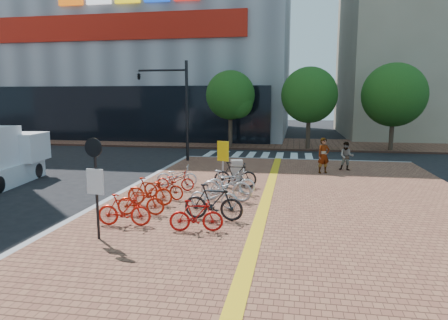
% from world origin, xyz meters
% --- Properties ---
extents(ground, '(120.00, 120.00, 0.00)m').
position_xyz_m(ground, '(0.00, 0.00, 0.00)').
color(ground, black).
rests_on(ground, ground).
extents(sidewalk, '(14.00, 34.00, 0.15)m').
position_xyz_m(sidewalk, '(3.00, -5.00, 0.07)').
color(sidewalk, brown).
rests_on(sidewalk, ground).
extents(tactile_strip, '(0.40, 34.00, 0.01)m').
position_xyz_m(tactile_strip, '(2.00, -5.00, 0.16)').
color(tactile_strip, gold).
rests_on(tactile_strip, sidewalk).
extents(kerb_west, '(0.25, 34.00, 0.15)m').
position_xyz_m(kerb_west, '(-4.00, -5.00, 0.08)').
color(kerb_west, gray).
rests_on(kerb_west, ground).
extents(kerb_north, '(14.00, 0.25, 0.15)m').
position_xyz_m(kerb_north, '(3.00, 12.00, 0.08)').
color(kerb_north, gray).
rests_on(kerb_north, ground).
extents(far_sidewalk, '(70.00, 8.00, 0.15)m').
position_xyz_m(far_sidewalk, '(0.00, 21.00, 0.07)').
color(far_sidewalk, brown).
rests_on(far_sidewalk, ground).
extents(department_store, '(36.00, 24.27, 28.00)m').
position_xyz_m(department_store, '(-15.99, 31.95, 13.98)').
color(department_store, gray).
rests_on(department_store, ground).
extents(building_beige, '(20.00, 18.00, 18.00)m').
position_xyz_m(building_beige, '(18.00, 32.00, 9.00)').
color(building_beige, gray).
rests_on(building_beige, ground).
extents(crosswalk, '(7.50, 4.00, 0.01)m').
position_xyz_m(crosswalk, '(0.50, 14.00, 0.01)').
color(crosswalk, silver).
rests_on(crosswalk, ground).
extents(street_trees, '(16.20, 4.60, 6.35)m').
position_xyz_m(street_trees, '(5.04, 17.45, 4.10)').
color(street_trees, '#38281E').
rests_on(street_trees, far_sidewalk).
extents(bike_0, '(1.68, 0.63, 0.99)m').
position_xyz_m(bike_0, '(-2.01, -2.46, 0.64)').
color(bike_0, red).
rests_on(bike_0, sidewalk).
extents(bike_1, '(1.62, 0.67, 0.94)m').
position_xyz_m(bike_1, '(-1.94, -1.34, 0.62)').
color(bike_1, '#A71E0B').
rests_on(bike_1, sidewalk).
extents(bike_2, '(1.70, 0.52, 1.01)m').
position_xyz_m(bike_2, '(-2.09, -0.07, 0.66)').
color(bike_2, '#B8230D').
rests_on(bike_2, sidewalk).
extents(bike_3, '(1.80, 0.93, 0.90)m').
position_xyz_m(bike_3, '(-1.91, 0.89, 0.60)').
color(bike_3, '#9E1C0B').
rests_on(bike_3, sidewalk).
extents(bike_4, '(1.65, 0.74, 0.84)m').
position_xyz_m(bike_4, '(-1.86, 2.27, 0.57)').
color(bike_4, '#A3150B').
rests_on(bike_4, sidewalk).
extents(bike_5, '(1.84, 0.86, 0.93)m').
position_xyz_m(bike_5, '(-2.03, 3.08, 0.61)').
color(bike_5, silver).
rests_on(bike_5, sidewalk).
extents(bike_6, '(1.63, 0.71, 0.94)m').
position_xyz_m(bike_6, '(0.27, -2.59, 0.62)').
color(bike_6, '#A60F0B').
rests_on(bike_6, sidewalk).
extents(bike_7, '(1.95, 0.67, 1.15)m').
position_xyz_m(bike_7, '(0.53, -1.40, 0.73)').
color(bike_7, black).
rests_on(bike_7, sidewalk).
extents(bike_8, '(1.71, 0.66, 0.89)m').
position_xyz_m(bike_8, '(0.26, -0.07, 0.59)').
color(bike_8, silver).
rests_on(bike_8, sidewalk).
extents(bike_9, '(1.98, 0.65, 1.17)m').
position_xyz_m(bike_9, '(0.53, 0.96, 0.74)').
color(bike_9, '#A2A2A6').
rests_on(bike_9, sidewalk).
extents(bike_10, '(2.01, 0.94, 1.02)m').
position_xyz_m(bike_10, '(0.54, 1.99, 0.66)').
color(bike_10, silver).
rests_on(bike_10, sidewalk).
extents(bike_11, '(1.89, 0.71, 1.11)m').
position_xyz_m(bike_11, '(0.52, 3.33, 0.70)').
color(bike_11, black).
rests_on(bike_11, sidewalk).
extents(pedestrian_a, '(0.79, 0.69, 1.83)m').
position_xyz_m(pedestrian_a, '(4.50, 7.42, 1.06)').
color(pedestrian_a, gray).
rests_on(pedestrian_a, sidewalk).
extents(pedestrian_b, '(0.84, 0.70, 1.53)m').
position_xyz_m(pedestrian_b, '(5.76, 8.44, 0.92)').
color(pedestrian_b, '#454757').
rests_on(pedestrian_b, sidewalk).
extents(utility_box, '(0.59, 0.50, 1.11)m').
position_xyz_m(utility_box, '(0.50, 3.93, 0.70)').
color(utility_box, '#B1B0B5').
rests_on(utility_box, sidewalk).
extents(yellow_sign, '(0.53, 0.22, 2.00)m').
position_xyz_m(yellow_sign, '(-0.04, 3.39, 1.53)').
color(yellow_sign, '#B7B7BC').
rests_on(yellow_sign, sidewalk).
extents(notice_sign, '(0.52, 0.15, 2.81)m').
position_xyz_m(notice_sign, '(-2.24, -3.68, 1.92)').
color(notice_sign, black).
rests_on(notice_sign, sidewalk).
extents(traffic_light_pole, '(3.25, 1.25, 6.05)m').
position_xyz_m(traffic_light_pole, '(-4.90, 10.24, 4.33)').
color(traffic_light_pole, black).
rests_on(traffic_light_pole, sidewalk).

